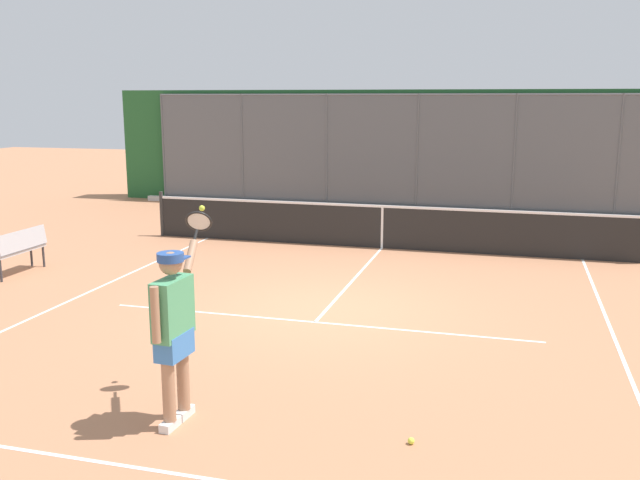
# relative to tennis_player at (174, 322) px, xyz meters

# --- Properties ---
(ground_plane) EXTENTS (60.00, 60.00, 0.00)m
(ground_plane) POSITION_rel_tennis_player_xyz_m (-0.47, -4.14, -1.07)
(ground_plane) COLOR #B27551
(court_line_markings) EXTENTS (8.43, 9.83, 0.01)m
(court_line_markings) POSITION_rel_tennis_player_xyz_m (-0.47, -3.16, -1.06)
(court_line_markings) COLOR white
(court_line_markings) RESTS_ON ground
(fence_backdrop) EXTENTS (19.30, 1.37, 3.50)m
(fence_backdrop) POSITION_rel_tennis_player_xyz_m (-0.47, -14.93, 0.67)
(fence_backdrop) COLOR #565B60
(fence_backdrop) RESTS_ON ground
(tennis_net) EXTENTS (10.82, 0.09, 1.07)m
(tennis_net) POSITION_rel_tennis_player_xyz_m (-0.47, -8.87, -0.57)
(tennis_net) COLOR #2D2D2D
(tennis_net) RESTS_ON ground
(tennis_player) EXTENTS (0.42, 1.47, 2.08)m
(tennis_player) POSITION_rel_tennis_player_xyz_m (0.00, 0.00, 0.00)
(tennis_player) COLOR silver
(tennis_player) RESTS_ON ground
(tennis_ball_by_sideline) EXTENTS (0.07, 0.07, 0.07)m
(tennis_ball_by_sideline) POSITION_rel_tennis_player_xyz_m (-2.37, -0.17, -1.03)
(tennis_ball_by_sideline) COLOR #D6E042
(tennis_ball_by_sideline) RESTS_ON ground
(courtside_bench) EXTENTS (0.40, 1.30, 0.84)m
(courtside_bench) POSITION_rel_tennis_player_xyz_m (5.70, -4.78, -0.56)
(courtside_bench) COLOR #B7B7BC
(courtside_bench) RESTS_ON ground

